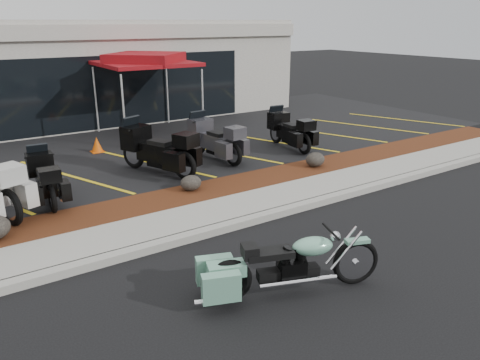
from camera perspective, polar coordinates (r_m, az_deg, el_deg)
ground at (r=8.96m, az=3.80°, el=-7.47°), size 90.00×90.00×0.00m
curb at (r=9.59m, az=0.54°, el=-5.10°), size 24.00×0.25×0.15m
sidewalk at (r=10.13m, az=-1.68°, el=-3.76°), size 24.00×1.20×0.15m
mulch_bed at (r=11.10m, az=-4.97°, el=-1.73°), size 24.00×1.20×0.16m
upper_lot at (r=15.85m, az=-14.47°, el=4.03°), size 26.00×9.60×0.15m
dealership_building at (r=21.48m, az=-20.71°, el=12.44°), size 18.00×8.16×4.00m
boulder_mid at (r=11.09m, az=-6.01°, el=-0.35°), size 0.51×0.43×0.36m
boulder_right at (r=13.01m, az=9.15°, el=2.48°), size 0.56×0.46×0.39m
hero_cruiser at (r=7.59m, az=13.95°, el=-8.93°), size 2.94×1.65×1.01m
touring_black_front at (r=11.78m, az=-23.20°, el=1.33°), size 0.88×2.04×1.16m
touring_black_mid at (r=12.92m, az=-12.96°, el=4.47°), size 1.82×2.63×1.43m
touring_grey at (r=14.05m, az=-5.15°, el=5.77°), size 1.14×2.35×1.32m
touring_black_rear at (r=15.36m, az=4.44°, el=6.78°), size 1.01×2.21×1.25m
traffic_cone at (r=14.97m, az=-17.05°, el=4.16°), size 0.45×0.45×0.47m
popup_canopy at (r=16.65m, az=-11.46°, el=14.05°), size 3.10×3.10×2.79m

